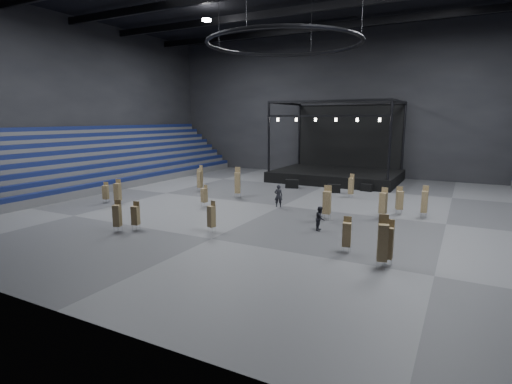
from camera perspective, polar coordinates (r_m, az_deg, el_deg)
The scene contains 29 objects.
floor at distance 33.56m, azimuth 3.74°, elevation -2.01°, with size 50.00×50.00×0.00m, color #4D4D50.
wall_back at distance 52.68m, azimuth 13.48°, elevation 12.11°, with size 50.00×0.20×18.00m, color black.
wall_front at distance 16.15m, azimuth -29.33°, elevation 15.42°, with size 50.00×0.20×18.00m, color black.
wall_left at distance 48.67m, azimuth -24.69°, elevation 11.62°, with size 0.20×42.00×18.00m, color black.
bleachers_left at distance 47.36m, azimuth -22.49°, elevation 3.00°, with size 7.20×40.00×6.40m.
stage at distance 48.40m, azimuth 11.67°, elevation 3.39°, with size 14.00×10.00×9.20m.
truss_ring at distance 33.27m, azimuth 4.02°, elevation 20.42°, with size 12.30×12.30×5.15m.
flight_case_left at distance 42.21m, azimuth 5.16°, elevation 1.18°, with size 1.35×0.67×0.90m, color black.
flight_case_mid at distance 40.16m, azimuth 11.08°, elevation 0.49°, with size 1.24×0.62×0.83m, color black.
flight_case_right at distance 41.70m, azimuth 15.53°, elevation 0.61°, with size 1.12×0.56×0.75m, color black.
chair_stack_0 at distance 25.87m, azimuth -6.38°, elevation -3.41°, with size 0.50×0.50×2.04m.
chair_stack_1 at distance 33.41m, azimuth -7.40°, elevation -0.42°, with size 0.54×0.54×1.81m.
chair_stack_2 at distance 30.57m, azimuth 17.71°, elevation -1.43°, with size 0.56×0.56×2.29m.
chair_stack_3 at distance 40.54m, azimuth -8.01°, elevation 1.86°, with size 0.45×0.45×2.44m.
chair_stack_4 at distance 22.34m, azimuth 12.84°, elevation -5.83°, with size 0.53×0.53×2.00m.
chair_stack_5 at distance 37.81m, azimuth 13.43°, elevation 0.90°, with size 0.46×0.46×2.22m.
chair_stack_6 at distance 43.94m, azimuth -7.98°, elevation 2.42°, with size 0.51×0.51×2.21m.
chair_stack_7 at distance 29.19m, azimuth 10.10°, elevation -1.40°, with size 0.62×0.62×2.49m.
chair_stack_8 at distance 35.50m, azimuth -19.16°, elevation 0.05°, with size 0.58×0.58×2.23m.
chair_stack_9 at distance 36.90m, azimuth -2.66°, elevation 1.41°, with size 0.66×0.66×2.82m.
chair_stack_10 at distance 20.43m, azimuth 17.65°, elevation -6.75°, with size 0.59×0.59×2.68m.
chair_stack_11 at distance 27.29m, azimuth -19.21°, elevation -3.11°, with size 0.57×0.57×2.10m.
chair_stack_12 at distance 32.33m, azimuth 19.82°, elevation -1.04°, with size 0.62×0.62×2.13m.
chair_stack_13 at distance 32.03m, azimuth 22.95°, elevation -1.21°, with size 0.44×0.44×2.37m.
chair_stack_14 at distance 20.96m, azimuth 18.41°, elevation -6.82°, with size 0.46×0.46×2.34m.
chair_stack_15 at distance 36.85m, azimuth -20.69°, elevation 0.01°, with size 0.56×0.56×1.82m.
chair_stack_16 at distance 27.32m, azimuth -16.83°, elevation -3.15°, with size 0.53×0.53×1.90m.
man_center at distance 33.03m, azimuth 3.22°, elevation -0.55°, with size 0.68×0.45×1.86m, color black.
crew_member at distance 26.48m, azimuth 9.15°, elevation -3.75°, with size 0.78×0.60×1.59m, color black.
Camera 1 is at (13.35, -29.93, 7.25)m, focal length 28.00 mm.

